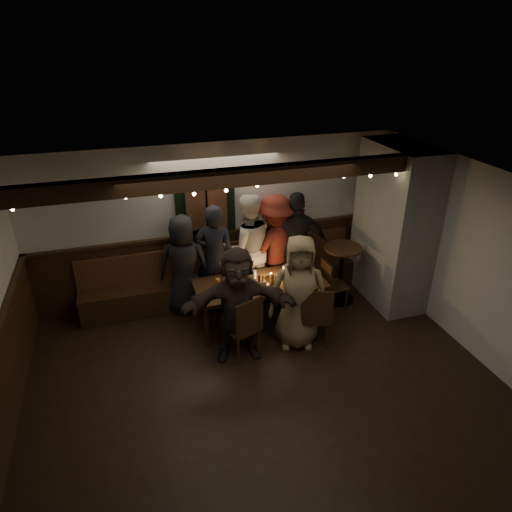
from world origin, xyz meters
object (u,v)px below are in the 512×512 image
object	(u,v)px
chair_near_right	(316,314)
chair_end	(331,282)
chair_near_left	(245,324)
person_e	(296,245)
dining_table	(260,286)
person_f	(238,305)
person_g	(298,293)
high_top	(341,267)
person_d	(275,246)
person_a	(184,265)
person_b	(215,258)
person_c	(247,248)

from	to	relation	value
chair_near_right	chair_end	xyz separation A→B (m)	(0.66, 0.88, -0.08)
chair_near_left	person_e	distance (m)	1.93
dining_table	chair_near_right	size ratio (longest dim) A/B	2.03
person_f	person_g	world-z (taller)	person_g
chair_near_left	chair_end	world-z (taller)	chair_near_left
chair_near_left	person_e	bearing A→B (deg)	47.26
dining_table	person_e	bearing A→B (deg)	37.42
dining_table	chair_near_left	distance (m)	0.88
high_top	person_d	xyz separation A→B (m)	(-0.98, 0.53, 0.27)
person_a	person_f	world-z (taller)	person_f
chair_near_right	person_e	world-z (taller)	person_e
chair_end	person_a	xyz separation A→B (m)	(-2.26, 0.60, 0.35)
dining_table	person_b	xyz separation A→B (m)	(-0.54, 0.65, 0.24)
dining_table	person_b	distance (m)	0.88
person_e	dining_table	bearing A→B (deg)	52.84
person_b	person_c	bearing A→B (deg)	-148.17
high_top	person_a	bearing A→B (deg)	169.90
person_c	person_d	size ratio (longest dim) A/B	1.03
chair_near_right	person_g	distance (m)	0.40
high_top	person_c	bearing A→B (deg)	159.57
person_a	person_b	size ratio (longest dim) A/B	0.92
high_top	person_f	bearing A→B (deg)	-155.44
person_d	person_g	distance (m)	1.44
high_top	person_f	world-z (taller)	person_f
chair_end	high_top	world-z (taller)	high_top
chair_near_left	person_b	bearing A→B (deg)	93.67
chair_near_right	person_g	bearing A→B (deg)	149.27
person_d	person_g	size ratio (longest dim) A/B	1.05
chair_near_left	chair_end	distance (m)	1.87
person_a	person_c	distance (m)	1.07
dining_table	high_top	xyz separation A→B (m)	(1.48, 0.23, -0.02)
dining_table	chair_near_right	bearing A→B (deg)	-54.83
chair_near_left	chair_near_right	bearing A→B (deg)	-3.11
person_e	person_f	xyz separation A→B (m)	(-1.36, -1.33, -0.09)
person_a	dining_table	bearing A→B (deg)	161.43
chair_near_right	person_b	bearing A→B (deg)	127.23
dining_table	chair_near_right	world-z (taller)	chair_near_right
person_a	person_d	bearing A→B (deg)	-162.36
chair_end	chair_near_right	bearing A→B (deg)	-126.78
high_top	person_g	distance (m)	1.47
person_g	person_e	bearing A→B (deg)	85.61
chair_near_right	person_g	size ratio (longest dim) A/B	0.57
person_f	person_g	size ratio (longest dim) A/B	0.98
high_top	chair_near_left	bearing A→B (deg)	-153.07
person_g	chair_near_left	bearing A→B (deg)	-158.32
person_e	person_f	size ratio (longest dim) A/B	1.10
person_e	person_g	distance (m)	1.40
chair_end	person_g	xyz separation A→B (m)	(-0.88, -0.75, 0.39)
high_top	person_b	size ratio (longest dim) A/B	0.55
person_b	person_g	world-z (taller)	person_b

